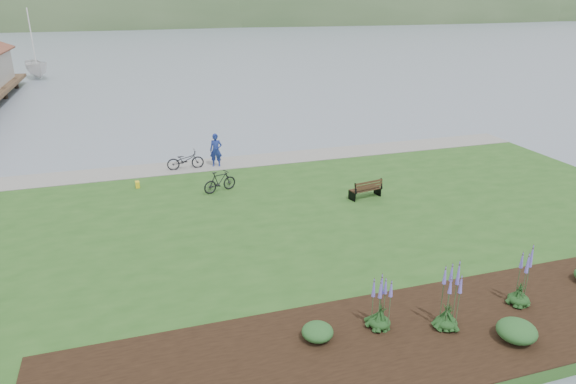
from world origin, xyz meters
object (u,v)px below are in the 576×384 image
object	(u,v)px
park_bench	(366,189)
sailboat	(39,78)
bicycle_a	(185,160)
person	(216,147)

from	to	relation	value
park_bench	sailboat	size ratio (longest dim) A/B	0.06
bicycle_a	sailboat	xyz separation A→B (m)	(-12.10, 40.27, -0.91)
person	sailboat	world-z (taller)	sailboat
person	sailboat	bearing A→B (deg)	126.60
person	bicycle_a	xyz separation A→B (m)	(-1.65, 0.02, -0.55)
park_bench	bicycle_a	bearing A→B (deg)	127.11
sailboat	person	bearing A→B (deg)	-88.46
person	sailboat	size ratio (longest dim) A/B	0.09
person	sailboat	xyz separation A→B (m)	(-13.75, 40.28, -1.46)
person	bicycle_a	bearing A→B (deg)	-162.81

